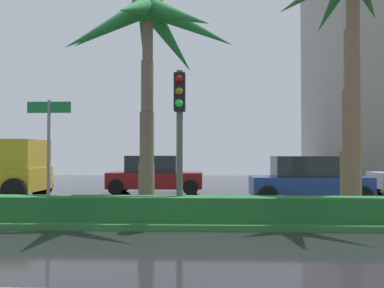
# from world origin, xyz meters

# --- Properties ---
(ground_plane) EXTENTS (90.00, 42.00, 0.10)m
(ground_plane) POSITION_xyz_m (0.00, 9.00, -0.05)
(ground_plane) COLOR black
(median_strip) EXTENTS (85.50, 4.00, 0.15)m
(median_strip) POSITION_xyz_m (0.00, 8.00, 0.07)
(median_strip) COLOR #2D6B33
(median_strip) RESTS_ON ground_plane
(median_hedge) EXTENTS (76.50, 0.70, 0.60)m
(median_hedge) POSITION_xyz_m (0.00, 6.60, 0.45)
(median_hedge) COLOR #1E6028
(median_hedge) RESTS_ON median_strip
(palm_tree_centre) EXTENTS (5.01, 5.00, 6.18)m
(palm_tree_centre) POSITION_xyz_m (2.11, 7.60, 5.07)
(palm_tree_centre) COLOR brown
(palm_tree_centre) RESTS_ON median_strip
(palm_tree_centre_right) EXTENTS (4.44, 4.41, 7.42)m
(palm_tree_centre_right) POSITION_xyz_m (7.87, 8.00, 5.91)
(palm_tree_centre_right) COLOR brown
(palm_tree_centre_right) RESTS_ON median_strip
(traffic_signal_median_right) EXTENTS (0.28, 0.43, 3.76)m
(traffic_signal_median_right) POSITION_xyz_m (3.05, 6.72, 2.74)
(traffic_signal_median_right) COLOR #4C4C47
(traffic_signal_median_right) RESTS_ON median_strip
(street_name_sign) EXTENTS (1.10, 0.08, 3.00)m
(street_name_sign) POSITION_xyz_m (-0.20, 6.52, 2.08)
(street_name_sign) COLOR slate
(street_name_sign) RESTS_ON median_strip
(car_in_traffic_leading) EXTENTS (4.30, 2.02, 1.72)m
(car_in_traffic_leading) POSITION_xyz_m (1.33, 15.00, 0.83)
(car_in_traffic_leading) COLOR maroon
(car_in_traffic_leading) RESTS_ON ground_plane
(car_in_traffic_second) EXTENTS (4.30, 2.02, 1.72)m
(car_in_traffic_second) POSITION_xyz_m (7.50, 11.83, 0.83)
(car_in_traffic_second) COLOR navy
(car_in_traffic_second) RESTS_ON ground_plane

